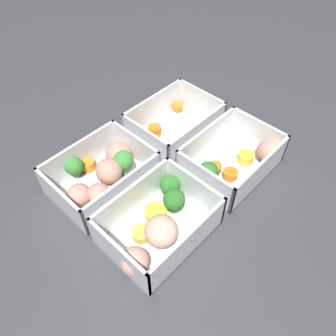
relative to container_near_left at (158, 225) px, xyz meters
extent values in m
plane|color=#38383D|center=(0.09, 0.07, -0.02)|extent=(4.00, 4.00, 0.00)
cube|color=white|center=(0.00, 0.00, -0.02)|extent=(0.16, 0.12, 0.00)
cube|color=white|center=(0.00, -0.06, 0.01)|extent=(0.16, 0.01, 0.06)
cube|color=white|center=(0.00, 0.06, 0.01)|extent=(0.16, 0.01, 0.06)
cube|color=white|center=(-0.08, 0.00, 0.01)|extent=(0.01, 0.12, 0.06)
cube|color=white|center=(0.08, 0.00, 0.01)|extent=(0.01, 0.12, 0.06)
cylinder|color=#407A37|center=(0.07, 0.04, -0.01)|extent=(0.01, 0.01, 0.01)
sphere|color=#2D7228|center=(0.07, 0.04, 0.00)|extent=(0.03, 0.03, 0.03)
sphere|color=beige|center=(-0.01, -0.01, 0.00)|extent=(0.06, 0.06, 0.05)
cylinder|color=#407A37|center=(0.04, 0.01, -0.01)|extent=(0.01, 0.01, 0.02)
sphere|color=#2D7228|center=(0.04, 0.01, 0.01)|extent=(0.04, 0.04, 0.04)
sphere|color=#D19E8C|center=(-0.06, -0.02, 0.00)|extent=(0.06, 0.06, 0.04)
cylinder|color=yellow|center=(0.02, 0.02, -0.01)|extent=(0.04, 0.04, 0.01)
cylinder|color=#DBC647|center=(-0.02, 0.01, -0.01)|extent=(0.04, 0.04, 0.02)
cube|color=white|center=(0.18, 0.00, -0.02)|extent=(0.16, 0.12, 0.00)
cube|color=white|center=(0.18, -0.06, 0.01)|extent=(0.16, 0.01, 0.06)
cube|color=white|center=(0.18, 0.06, 0.01)|extent=(0.16, 0.01, 0.06)
cube|color=white|center=(0.11, 0.00, 0.01)|extent=(0.01, 0.12, 0.06)
cube|color=white|center=(0.26, 0.00, 0.01)|extent=(0.01, 0.12, 0.06)
cylinder|color=orange|center=(0.16, -0.01, -0.01)|extent=(0.03, 0.03, 0.01)
sphere|color=tan|center=(0.24, -0.04, 0.00)|extent=(0.06, 0.06, 0.04)
cylinder|color=yellow|center=(0.22, -0.01, -0.01)|extent=(0.03, 0.03, 0.02)
cylinder|color=#407A37|center=(0.13, 0.01, -0.01)|extent=(0.01, 0.01, 0.01)
sphere|color=#2D7228|center=(0.13, 0.01, 0.00)|extent=(0.04, 0.04, 0.04)
cylinder|color=orange|center=(0.16, 0.02, -0.01)|extent=(0.03, 0.03, 0.01)
cylinder|color=orange|center=(0.11, -0.04, -0.02)|extent=(0.03, 0.03, 0.01)
cube|color=white|center=(0.00, 0.14, -0.02)|extent=(0.16, 0.12, 0.00)
cube|color=white|center=(0.00, 0.08, 0.01)|extent=(0.16, 0.01, 0.06)
cube|color=white|center=(0.00, 0.19, 0.01)|extent=(0.16, 0.01, 0.06)
cube|color=white|center=(-0.08, 0.14, 0.01)|extent=(0.01, 0.12, 0.06)
cube|color=white|center=(0.08, 0.14, 0.01)|extent=(0.01, 0.12, 0.06)
cylinder|color=#519448|center=(0.05, 0.13, -0.01)|extent=(0.01, 0.01, 0.02)
sphere|color=#42933D|center=(0.05, 0.13, 0.01)|extent=(0.03, 0.03, 0.03)
sphere|color=tan|center=(0.02, 0.13, 0.00)|extent=(0.05, 0.05, 0.05)
cylinder|color=orange|center=(0.01, 0.18, -0.01)|extent=(0.03, 0.03, 0.02)
sphere|color=tan|center=(-0.05, 0.13, 0.00)|extent=(0.04, 0.04, 0.04)
sphere|color=tan|center=(-0.02, 0.11, 0.00)|extent=(0.05, 0.05, 0.04)
cylinder|color=yellow|center=(-0.01, 0.09, -0.01)|extent=(0.05, 0.05, 0.02)
cylinder|color=#49883F|center=(-0.02, 0.18, -0.01)|extent=(0.01, 0.01, 0.01)
sphere|color=#388433|center=(-0.02, 0.18, 0.00)|extent=(0.03, 0.03, 0.03)
sphere|color=tan|center=(0.05, 0.15, 0.00)|extent=(0.05, 0.05, 0.05)
cube|color=white|center=(0.18, 0.14, -0.02)|extent=(0.16, 0.12, 0.00)
cube|color=white|center=(0.18, 0.08, 0.01)|extent=(0.16, 0.01, 0.06)
cube|color=white|center=(0.18, 0.19, 0.01)|extent=(0.16, 0.01, 0.06)
cube|color=white|center=(0.11, 0.14, 0.01)|extent=(0.01, 0.12, 0.06)
cube|color=white|center=(0.26, 0.14, 0.01)|extent=(0.01, 0.12, 0.06)
cylinder|color=#DBC647|center=(0.12, 0.19, -0.01)|extent=(0.04, 0.04, 0.01)
cylinder|color=orange|center=(0.24, 0.18, -0.01)|extent=(0.03, 0.03, 0.01)
cylinder|color=#DBC647|center=(0.12, 0.11, -0.01)|extent=(0.05, 0.05, 0.01)
cylinder|color=yellow|center=(0.20, 0.09, -0.01)|extent=(0.04, 0.04, 0.02)
cylinder|color=orange|center=(0.15, 0.16, -0.01)|extent=(0.04, 0.04, 0.02)
cylinder|color=orange|center=(0.13, 0.14, -0.01)|extent=(0.03, 0.03, 0.01)
camera|label=1|loc=(-0.18, -0.19, 0.42)|focal=35.00mm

